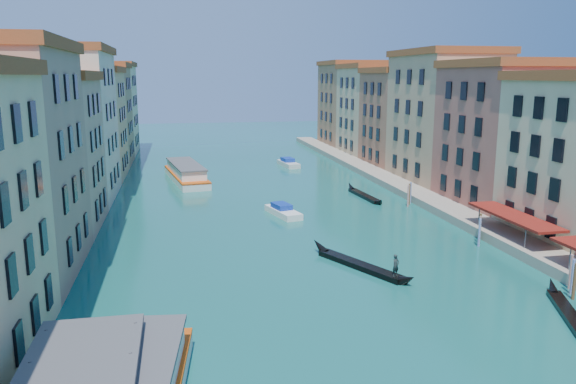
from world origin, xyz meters
name	(u,v)px	position (x,y,z in m)	size (l,w,h in m)	color
left_bank_palazzos	(57,134)	(-26.00, 64.68, 9.71)	(12.80, 128.40, 21.00)	#CBB18D
right_bank_palazzos	(463,126)	(30.00, 65.00, 9.75)	(12.80, 128.40, 21.00)	brown
quay	(408,190)	(22.00, 65.00, 0.50)	(4.00, 140.00, 1.00)	#A09281
mooring_poles_right	(550,267)	(19.10, 28.80, 1.30)	(1.44, 54.24, 3.20)	brown
vaporetto_far	(186,173)	(-9.88, 81.98, 1.30)	(7.28, 19.79, 2.88)	white
gondola_fore	(360,263)	(4.63, 35.10, 0.44)	(6.72, 12.18, 2.62)	black
gondola_right	(570,313)	(15.91, 21.95, 0.43)	(4.98, 10.63, 2.22)	black
gondola_far	(364,195)	(14.74, 63.97, 0.35)	(1.94, 12.22, 1.73)	black
motorboat_mid	(283,211)	(1.46, 55.75, 0.55)	(3.77, 7.10, 1.40)	white
motorboat_far	(288,163)	(9.66, 93.72, 0.60)	(3.29, 7.72, 1.55)	silver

